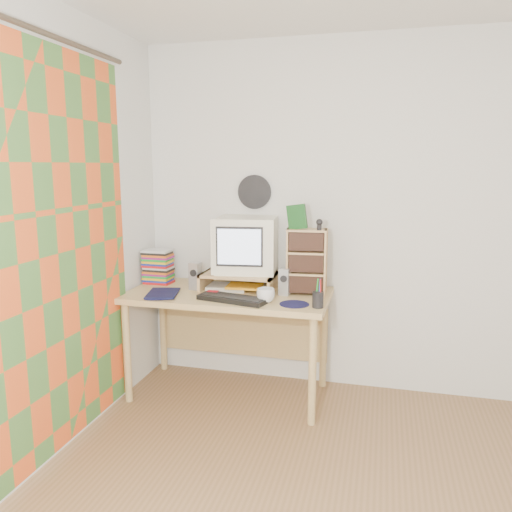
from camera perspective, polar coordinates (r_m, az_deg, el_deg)
The scene contains 19 objects.
back_wall at distance 3.61m, azimuth 14.39°, elevation 4.07°, with size 3.50×3.50×0.00m, color silver.
curtain at distance 2.92m, azimuth -21.67°, elevation 0.25°, with size 2.20×2.20×0.00m, color #ED5921.
wall_disc at distance 3.69m, azimuth -0.18°, elevation 7.33°, with size 0.25×0.25×0.02m, color black.
desk at distance 3.58m, azimuth -2.89°, elevation -6.02°, with size 1.40×0.70×0.75m.
monitor_riser at distance 3.55m, azimuth -1.97°, elevation -2.37°, with size 0.52×0.30×0.12m.
crt_monitor at distance 3.54m, azimuth -1.19°, elevation 1.27°, with size 0.41×0.41×0.39m, color white.
speaker_left at distance 3.58m, azimuth -6.94°, elevation -2.28°, with size 0.07×0.07×0.20m, color #A1A0A5.
speaker_right at distance 3.41m, azimuth 3.29°, elevation -2.94°, with size 0.07×0.07×0.18m, color #A1A0A5.
keyboard at distance 3.27m, azimuth -2.70°, elevation -4.90°, with size 0.46×0.15×0.03m, color black.
dvd_stack at distance 3.81m, azimuth -11.15°, elevation -0.95°, with size 0.20×0.14×0.28m, color brown, non-canonical shape.
cd_rack at distance 3.42m, azimuth 5.76°, elevation -0.66°, with size 0.27×0.14×0.45m, color #D5B670.
mug at distance 3.23m, azimuth 1.11°, elevation -4.53°, with size 0.12×0.12×0.09m, color white.
diary at distance 3.48m, azimuth -12.23°, elevation -4.02°, with size 0.24×0.18×0.05m, color #0E1034.
mousepad at distance 3.20m, azimuth 4.40°, elevation -5.51°, with size 0.19×0.19×0.00m, color #100F34.
pen_cup at distance 3.13m, azimuth 7.09°, elevation -4.63°, with size 0.07×0.07×0.14m, color black, non-canonical shape.
papers at distance 3.56m, azimuth -2.47°, elevation -3.56°, with size 0.28×0.20×0.04m, color beige, non-canonical shape.
red_box at distance 3.39m, azimuth -4.95°, elevation -4.30°, with size 0.07×0.05×0.04m, color red.
game_box at distance 3.37m, azimuth 4.70°, elevation 4.49°, with size 0.13×0.03×0.16m, color #164F1C.
webcam at distance 3.33m, azimuth 7.25°, elevation 3.59°, with size 0.04×0.04×0.08m, color black, non-canonical shape.
Camera 1 is at (-0.00, -1.84, 1.62)m, focal length 35.00 mm.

